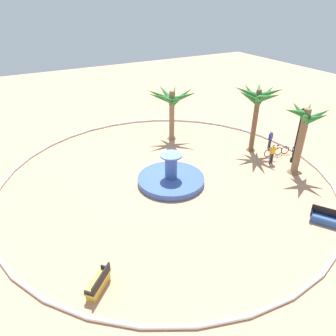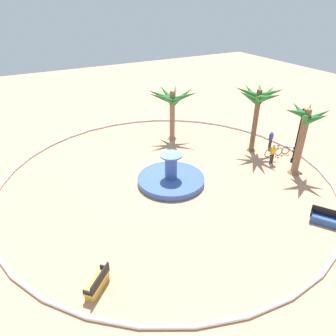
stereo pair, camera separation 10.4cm
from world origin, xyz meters
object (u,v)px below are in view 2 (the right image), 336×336
(palm_tree_by_curb, at_px, (304,128))
(bench_west, at_px, (324,219))
(person_cyclist_photo, at_px, (273,153))
(palm_tree_mid_plaza, at_px, (172,102))
(fountain, at_px, (171,179))
(lamppost, at_px, (299,132))
(bench_east, at_px, (98,284))
(person_cyclist_helmet, at_px, (271,139))
(palm_tree_near_fountain, at_px, (258,101))
(bicycle_red_frame, at_px, (274,152))
(bicycle_by_lamppost, at_px, (291,150))

(palm_tree_by_curb, xyz_separation_m, bench_west, (-5.03, 3.12, -3.30))
(palm_tree_by_curb, xyz_separation_m, person_cyclist_photo, (1.89, 0.48, -2.70))
(palm_tree_mid_plaza, height_order, bench_west, palm_tree_mid_plaza)
(fountain, bearing_deg, lamppost, -100.88)
(palm_tree_mid_plaza, xyz_separation_m, bench_west, (-14.86, -1.96, -3.19))
(bench_east, bearing_deg, person_cyclist_photo, -72.05)
(person_cyclist_helmet, bearing_deg, palm_tree_mid_plaza, 48.28)
(palm_tree_by_curb, height_order, bench_east, palm_tree_by_curb)
(palm_tree_mid_plaza, relative_size, person_cyclist_photo, 2.81)
(palm_tree_mid_plaza, distance_m, person_cyclist_photo, 9.54)
(palm_tree_near_fountain, distance_m, palm_tree_mid_plaza, 7.29)
(bench_west, bearing_deg, fountain, 34.57)
(bench_east, xyz_separation_m, bicycle_red_frame, (5.94, -16.77, 0.04))
(person_cyclist_helmet, bearing_deg, palm_tree_by_curb, 160.30)
(bench_east, relative_size, person_cyclist_photo, 0.89)
(bicycle_by_lamppost, height_order, person_cyclist_photo, person_cyclist_photo)
(palm_tree_by_curb, bearing_deg, palm_tree_mid_plaza, 27.31)
(palm_tree_near_fountain, xyz_separation_m, palm_tree_mid_plaza, (5.39, 4.84, -0.84))
(palm_tree_near_fountain, bearing_deg, palm_tree_by_curb, -176.92)
(palm_tree_by_curb, relative_size, palm_tree_mid_plaza, 1.12)
(palm_tree_near_fountain, height_order, person_cyclist_helmet, palm_tree_near_fountain)
(palm_tree_by_curb, bearing_deg, bicycle_by_lamppost, -43.14)
(bench_east, bearing_deg, fountain, -48.95)
(fountain, distance_m, person_cyclist_photo, 8.45)
(palm_tree_by_curb, bearing_deg, bench_west, 148.16)
(palm_tree_by_curb, bearing_deg, lamppost, -43.26)
(palm_tree_near_fountain, height_order, palm_tree_by_curb, palm_tree_near_fountain)
(person_cyclist_photo, bearing_deg, bench_west, 159.09)
(bicycle_red_frame, height_order, bicycle_by_lamppost, same)
(palm_tree_near_fountain, bearing_deg, bicycle_by_lamppost, -129.65)
(bench_east, xyz_separation_m, bicycle_by_lamppost, (5.59, -18.41, 0.04))
(person_cyclist_helmet, bearing_deg, palm_tree_near_fountain, 75.77)
(person_cyclist_helmet, relative_size, person_cyclist_photo, 0.96)
(bicycle_red_frame, bearing_deg, bench_east, 109.49)
(fountain, height_order, bicycle_by_lamppost, fountain)
(person_cyclist_helmet, bearing_deg, fountain, 94.49)
(palm_tree_near_fountain, relative_size, bench_east, 3.68)
(person_cyclist_helmet, bearing_deg, bicycle_red_frame, 146.98)
(bench_east, height_order, lamppost, lamppost)
(bicycle_red_frame, height_order, person_cyclist_photo, person_cyclist_photo)
(bicycle_red_frame, relative_size, bicycle_by_lamppost, 1.03)
(palm_tree_near_fountain, bearing_deg, bench_east, 115.64)
(palm_tree_near_fountain, height_order, palm_tree_mid_plaza, palm_tree_near_fountain)
(palm_tree_near_fountain, bearing_deg, lamppost, -155.24)
(palm_tree_mid_plaza, relative_size, bicycle_by_lamppost, 2.87)
(fountain, distance_m, palm_tree_mid_plaza, 8.25)
(palm_tree_by_curb, xyz_separation_m, lamppost, (1.29, -1.22, -1.01))
(fountain, xyz_separation_m, bench_west, (-8.24, -5.68, 0.03))
(palm_tree_mid_plaza, height_order, bicycle_by_lamppost, palm_tree_mid_plaza)
(bench_west, bearing_deg, bench_east, 82.01)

